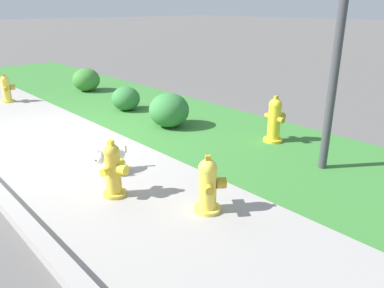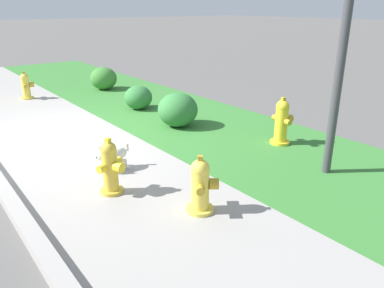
{
  "view_description": "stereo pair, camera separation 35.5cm",
  "coord_description": "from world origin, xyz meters",
  "px_view_note": "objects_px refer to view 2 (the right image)",
  "views": [
    {
      "loc": [
        5.72,
        -2.07,
        2.09
      ],
      "look_at": [
        2.34,
        0.98,
        0.4
      ],
      "focal_mm": 35.0,
      "sensor_mm": 36.0,
      "label": 1
    },
    {
      "loc": [
        5.94,
        -1.8,
        2.09
      ],
      "look_at": [
        2.34,
        0.98,
        0.4
      ],
      "focal_mm": 35.0,
      "sensor_mm": 36.0,
      "label": 2
    }
  ],
  "objects_px": {
    "fire_hydrant_across_street": "(26,86)",
    "shrub_bush_near_lamp": "(138,97)",
    "fire_hydrant_near_corner": "(201,186)",
    "small_white_dog": "(113,155)",
    "shrub_bush_mid_verge": "(178,110)",
    "fire_hydrant_at_driveway": "(110,168)",
    "shrub_bush_far_verge": "(104,78)",
    "fire_hydrant_mid_block": "(282,122)"
  },
  "relations": [
    {
      "from": "fire_hydrant_across_street",
      "to": "shrub_bush_near_lamp",
      "type": "xyz_separation_m",
      "value": [
        2.41,
        1.63,
        -0.06
      ]
    },
    {
      "from": "fire_hydrant_near_corner",
      "to": "small_white_dog",
      "type": "bearing_deg",
      "value": -133.82
    },
    {
      "from": "shrub_bush_mid_verge",
      "to": "fire_hydrant_across_street",
      "type": "bearing_deg",
      "value": -157.92
    },
    {
      "from": "fire_hydrant_across_street",
      "to": "small_white_dog",
      "type": "relative_size",
      "value": 1.34
    },
    {
      "from": "fire_hydrant_near_corner",
      "to": "small_white_dog",
      "type": "distance_m",
      "value": 1.57
    },
    {
      "from": "fire_hydrant_near_corner",
      "to": "fire_hydrant_at_driveway",
      "type": "height_order",
      "value": "fire_hydrant_at_driveway"
    },
    {
      "from": "shrub_bush_mid_verge",
      "to": "fire_hydrant_at_driveway",
      "type": "bearing_deg",
      "value": -52.28
    },
    {
      "from": "fire_hydrant_near_corner",
      "to": "shrub_bush_near_lamp",
      "type": "bearing_deg",
      "value": -164.49
    },
    {
      "from": "fire_hydrant_at_driveway",
      "to": "shrub_bush_mid_verge",
      "type": "distance_m",
      "value": 2.71
    },
    {
      "from": "shrub_bush_mid_verge",
      "to": "shrub_bush_far_verge",
      "type": "height_order",
      "value": "shrub_bush_mid_verge"
    },
    {
      "from": "fire_hydrant_across_street",
      "to": "fire_hydrant_at_driveway",
      "type": "relative_size",
      "value": 0.94
    },
    {
      "from": "fire_hydrant_mid_block",
      "to": "shrub_bush_mid_verge",
      "type": "height_order",
      "value": "fire_hydrant_mid_block"
    },
    {
      "from": "shrub_bush_mid_verge",
      "to": "fire_hydrant_mid_block",
      "type": "bearing_deg",
      "value": 23.33
    },
    {
      "from": "fire_hydrant_at_driveway",
      "to": "shrub_bush_mid_verge",
      "type": "relative_size",
      "value": 0.95
    },
    {
      "from": "fire_hydrant_at_driveway",
      "to": "small_white_dog",
      "type": "bearing_deg",
      "value": -139.09
    },
    {
      "from": "fire_hydrant_near_corner",
      "to": "shrub_bush_near_lamp",
      "type": "height_order",
      "value": "fire_hydrant_near_corner"
    },
    {
      "from": "fire_hydrant_near_corner",
      "to": "shrub_bush_far_verge",
      "type": "relative_size",
      "value": 0.94
    },
    {
      "from": "fire_hydrant_across_street",
      "to": "small_white_dog",
      "type": "bearing_deg",
      "value": 11.04
    },
    {
      "from": "fire_hydrant_near_corner",
      "to": "fire_hydrant_across_street",
      "type": "relative_size",
      "value": 1.0
    },
    {
      "from": "fire_hydrant_at_driveway",
      "to": "shrub_bush_near_lamp",
      "type": "relative_size",
      "value": 1.17
    },
    {
      "from": "fire_hydrant_near_corner",
      "to": "shrub_bush_mid_verge",
      "type": "bearing_deg",
      "value": -174.09
    },
    {
      "from": "fire_hydrant_across_street",
      "to": "shrub_bush_near_lamp",
      "type": "distance_m",
      "value": 2.91
    },
    {
      "from": "small_white_dog",
      "to": "shrub_bush_mid_verge",
      "type": "distance_m",
      "value": 2.13
    },
    {
      "from": "small_white_dog",
      "to": "fire_hydrant_mid_block",
      "type": "bearing_deg",
      "value": 161.78
    },
    {
      "from": "fire_hydrant_at_driveway",
      "to": "fire_hydrant_across_street",
      "type": "bearing_deg",
      "value": -116.7
    },
    {
      "from": "fire_hydrant_mid_block",
      "to": "fire_hydrant_at_driveway",
      "type": "bearing_deg",
      "value": -83.5
    },
    {
      "from": "fire_hydrant_mid_block",
      "to": "small_white_dog",
      "type": "relative_size",
      "value": 1.57
    },
    {
      "from": "shrub_bush_near_lamp",
      "to": "shrub_bush_far_verge",
      "type": "bearing_deg",
      "value": 172.98
    },
    {
      "from": "small_white_dog",
      "to": "shrub_bush_far_verge",
      "type": "relative_size",
      "value": 0.71
    },
    {
      "from": "fire_hydrant_mid_block",
      "to": "shrub_bush_mid_verge",
      "type": "distance_m",
      "value": 1.92
    },
    {
      "from": "shrub_bush_mid_verge",
      "to": "shrub_bush_far_verge",
      "type": "relative_size",
      "value": 1.06
    },
    {
      "from": "fire_hydrant_across_street",
      "to": "shrub_bush_near_lamp",
      "type": "bearing_deg",
      "value": 47.93
    },
    {
      "from": "fire_hydrant_across_street",
      "to": "shrub_bush_near_lamp",
      "type": "height_order",
      "value": "fire_hydrant_across_street"
    },
    {
      "from": "fire_hydrant_mid_block",
      "to": "small_white_dog",
      "type": "bearing_deg",
      "value": -96.22
    },
    {
      "from": "fire_hydrant_near_corner",
      "to": "shrub_bush_far_verge",
      "type": "xyz_separation_m",
      "value": [
        -6.44,
        1.91,
        -0.01
      ]
    },
    {
      "from": "fire_hydrant_mid_block",
      "to": "fire_hydrant_across_street",
      "type": "bearing_deg",
      "value": -149.03
    },
    {
      "from": "fire_hydrant_near_corner",
      "to": "shrub_bush_far_verge",
      "type": "bearing_deg",
      "value": -159.55
    },
    {
      "from": "small_white_dog",
      "to": "shrub_bush_mid_verge",
      "type": "height_order",
      "value": "shrub_bush_mid_verge"
    },
    {
      "from": "fire_hydrant_across_street",
      "to": "fire_hydrant_at_driveway",
      "type": "xyz_separation_m",
      "value": [
        5.58,
        -0.56,
        0.02
      ]
    },
    {
      "from": "shrub_bush_near_lamp",
      "to": "fire_hydrant_across_street",
      "type": "bearing_deg",
      "value": -145.94
    },
    {
      "from": "fire_hydrant_near_corner",
      "to": "fire_hydrant_across_street",
      "type": "distance_m",
      "value": 6.55
    },
    {
      "from": "fire_hydrant_near_corner",
      "to": "fire_hydrant_at_driveway",
      "type": "distance_m",
      "value": 1.12
    }
  ]
}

